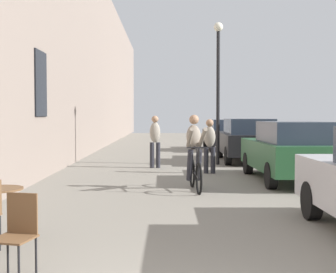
{
  "coord_description": "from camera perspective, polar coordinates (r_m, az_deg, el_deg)",
  "views": [
    {
      "loc": [
        0.0,
        -3.11,
        1.67
      ],
      "look_at": [
        0.2,
        17.08,
        0.81
      ],
      "focal_mm": 50.49,
      "sensor_mm": 36.0,
      "label": 1
    }
  ],
  "objects": [
    {
      "name": "parked_car_third",
      "position": [
        17.69,
        9.47,
        -0.34
      ],
      "size": [
        1.97,
        4.5,
        1.58
      ],
      "color": "black",
      "rests_on": "ground_plane"
    },
    {
      "name": "cafe_chair_near_toward_street",
      "position": [
        5.08,
        -17.8,
        -10.83
      ],
      "size": [
        0.46,
        0.46,
        0.89
      ],
      "color": "black",
      "rests_on": "ground_plane"
    },
    {
      "name": "parked_car_fourth",
      "position": [
        23.67,
        6.85,
        0.29
      ],
      "size": [
        1.87,
        4.29,
        1.52
      ],
      "color": "black",
      "rests_on": "ground_plane"
    },
    {
      "name": "parked_car_second",
      "position": [
        12.54,
        14.61,
        -1.63
      ],
      "size": [
        1.85,
        4.34,
        1.54
      ],
      "color": "#23512D",
      "rests_on": "ground_plane"
    },
    {
      "name": "building_facade_left",
      "position": [
        17.67,
        -12.07,
        11.35
      ],
      "size": [
        0.54,
        68.0,
        8.85
      ],
      "color": "gray",
      "rests_on": "ground_plane"
    },
    {
      "name": "cyclist_on_bicycle",
      "position": [
        10.8,
        3.22,
        -2.14
      ],
      "size": [
        0.52,
        1.76,
        1.74
      ],
      "color": "black",
      "rests_on": "ground_plane"
    },
    {
      "name": "street_lamp",
      "position": [
        16.5,
        6.06,
        7.42
      ],
      "size": [
        0.32,
        0.32,
        4.9
      ],
      "color": "black",
      "rests_on": "ground_plane"
    },
    {
      "name": "pedestrian_mid",
      "position": [
        15.28,
        -1.59,
        -0.25
      ],
      "size": [
        0.35,
        0.25,
        1.69
      ],
      "color": "#26262D",
      "rests_on": "ground_plane"
    },
    {
      "name": "pedestrian_near",
      "position": [
        13.87,
        5.03,
        -0.78
      ],
      "size": [
        0.37,
        0.29,
        1.59
      ],
      "color": "#26262D",
      "rests_on": "ground_plane"
    }
  ]
}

